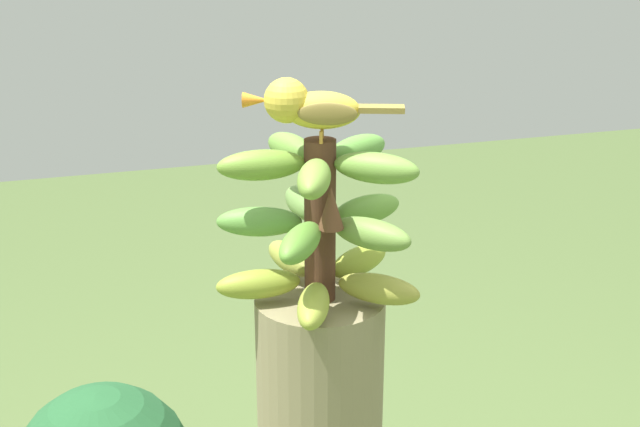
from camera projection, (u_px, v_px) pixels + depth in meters
banana_bunch at (320, 221)px, 1.17m from camera, size 0.30×0.30×0.24m
perched_bird at (307, 106)px, 1.11m from camera, size 0.21×0.10×0.09m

